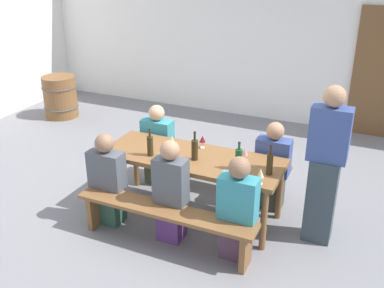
{
  "coord_description": "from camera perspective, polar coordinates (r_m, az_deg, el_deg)",
  "views": [
    {
      "loc": [
        1.87,
        -4.13,
        2.9
      ],
      "look_at": [
        0.0,
        0.0,
        0.9
      ],
      "focal_mm": 41.63,
      "sensor_mm": 36.0,
      "label": 1
    }
  ],
  "objects": [
    {
      "name": "ground_plane",
      "position": [
        5.38,
        0.0,
        -8.81
      ],
      "size": [
        24.0,
        24.0,
        0.0
      ],
      "primitive_type": "plane",
      "color": "slate"
    },
    {
      "name": "bench_near",
      "position": [
        4.67,
        -3.51,
        -9.25
      ],
      "size": [
        1.97,
        0.3,
        0.45
      ],
      "color": "brown",
      "rests_on": "ground"
    },
    {
      "name": "seated_guest_near_0",
      "position": [
        5.07,
        -10.76,
        -4.73
      ],
      "size": [
        0.4,
        0.24,
        1.09
      ],
      "rotation": [
        0.0,
        0.0,
        1.57
      ],
      "color": "#294B3D",
      "rests_on": "ground"
    },
    {
      "name": "wine_bottle_2",
      "position": [
        4.64,
        9.93,
        -2.47
      ],
      "size": [
        0.07,
        0.07,
        0.34
      ],
      "color": "#332814",
      "rests_on": "tasting_table"
    },
    {
      "name": "wine_bottle_1",
      "position": [
        4.71,
        5.99,
        -1.89
      ],
      "size": [
        0.07,
        0.07,
        0.31
      ],
      "color": "#194723",
      "rests_on": "tasting_table"
    },
    {
      "name": "wine_glass_2",
      "position": [
        4.44,
        8.76,
        -3.72
      ],
      "size": [
        0.07,
        0.07,
        0.17
      ],
      "color": "silver",
      "rests_on": "tasting_table"
    },
    {
      "name": "wine_barrel",
      "position": [
        8.63,
        -16.52,
        5.84
      ],
      "size": [
        0.64,
        0.64,
        0.76
      ],
      "color": "brown",
      "rests_on": "ground"
    },
    {
      "name": "seated_guest_near_2",
      "position": [
        4.45,
        5.85,
        -8.47
      ],
      "size": [
        0.38,
        0.24,
        1.11
      ],
      "rotation": [
        0.0,
        0.0,
        1.57
      ],
      "color": "#52374C",
      "rests_on": "ground"
    },
    {
      "name": "wooden_door",
      "position": [
        7.82,
        23.15,
        8.22
      ],
      "size": [
        0.9,
        0.06,
        2.1
      ],
      "primitive_type": "cube",
      "color": "brown",
      "rests_on": "ground"
    },
    {
      "name": "wine_glass_0",
      "position": [
        5.13,
        -2.6,
        0.56
      ],
      "size": [
        0.06,
        0.06,
        0.18
      ],
      "color": "silver",
      "rests_on": "tasting_table"
    },
    {
      "name": "wine_bottle_0",
      "position": [
        5.01,
        -5.38,
        -0.18
      ],
      "size": [
        0.07,
        0.07,
        0.32
      ],
      "color": "#332814",
      "rests_on": "tasting_table"
    },
    {
      "name": "seated_guest_far_0",
      "position": [
        5.85,
        -4.41,
        -0.36
      ],
      "size": [
        0.4,
        0.24,
        1.09
      ],
      "rotation": [
        0.0,
        0.0,
        -1.57
      ],
      "color": "#49573C",
      "rests_on": "ground"
    },
    {
      "name": "tasting_table",
      "position": [
        5.05,
        0.0,
        -2.39
      ],
      "size": [
        2.07,
        0.77,
        0.75
      ],
      "color": "brown",
      "rests_on": "ground"
    },
    {
      "name": "seated_guest_far_1",
      "position": [
        5.34,
        10.25,
        -3.06
      ],
      "size": [
        0.4,
        0.24,
        1.1
      ],
      "rotation": [
        0.0,
        0.0,
        -1.57
      ],
      "color": "#3A4138",
      "rests_on": "ground"
    },
    {
      "name": "wine_bottle_3",
      "position": [
        4.88,
        0.35,
        -0.68
      ],
      "size": [
        0.07,
        0.07,
        0.33
      ],
      "color": "#332814",
      "rests_on": "tasting_table"
    },
    {
      "name": "wine_glass_1",
      "position": [
        4.88,
        6.82,
        -1.02
      ],
      "size": [
        0.07,
        0.07,
        0.16
      ],
      "color": "silver",
      "rests_on": "tasting_table"
    },
    {
      "name": "standing_host",
      "position": [
        4.73,
        16.67,
        -3.04
      ],
      "size": [
        0.39,
        0.24,
        1.72
      ],
      "rotation": [
        0.0,
        0.0,
        3.14
      ],
      "color": "#34414A",
      "rests_on": "ground"
    },
    {
      "name": "seated_guest_near_1",
      "position": [
        4.68,
        -2.71,
        -6.32
      ],
      "size": [
        0.34,
        0.24,
        1.15
      ],
      "rotation": [
        0.0,
        0.0,
        1.57
      ],
      "color": "#522D69",
      "rests_on": "ground"
    },
    {
      "name": "bench_far",
      "position": [
        5.76,
        2.82,
        -2.46
      ],
      "size": [
        1.97,
        0.3,
        0.45
      ],
      "color": "brown",
      "rests_on": "ground"
    },
    {
      "name": "back_wall",
      "position": [
        8.06,
        10.97,
        14.12
      ],
      "size": [
        14.0,
        0.2,
        3.2
      ],
      "primitive_type": "cube",
      "color": "white",
      "rests_on": "ground"
    },
    {
      "name": "wine_glass_3",
      "position": [
        5.18,
        1.35,
        0.61
      ],
      "size": [
        0.07,
        0.07,
        0.15
      ],
      "color": "silver",
      "rests_on": "tasting_table"
    }
  ]
}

